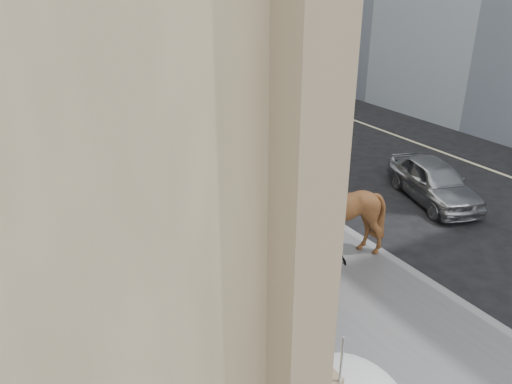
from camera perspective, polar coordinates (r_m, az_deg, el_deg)
ground at (r=11.31m, az=9.94°, el=-14.29°), size 140.00×140.00×0.00m
sidewalk at (r=18.92m, az=-9.63°, el=2.44°), size 5.00×80.00×0.12m
curb at (r=19.91m, az=-2.60°, el=3.88°), size 0.24×80.00×0.12m
lane_line at (r=24.40m, az=14.09°, el=6.90°), size 0.15×70.00×0.01m
far_podium at (r=27.60m, az=22.23°, el=12.11°), size 2.00×80.00×4.00m
streetlight_mid at (r=22.47m, az=-7.58°, el=17.92°), size 1.71×0.24×8.00m
streetlight_far at (r=41.55m, az=-19.29°, el=19.68°), size 1.71×0.24×8.00m
traffic_signal at (r=29.82m, az=-15.18°, el=17.73°), size 4.10×0.22×6.00m
snow_bank at (r=16.68m, az=-11.87°, el=0.74°), size 1.70×18.10×0.76m
mounted_horse_left at (r=10.75m, az=-1.95°, el=-7.60°), size 1.84×2.92×2.80m
mounted_horse_right at (r=12.87m, az=8.89°, el=-2.02°), size 2.42×2.56×2.80m
pedestrian at (r=10.86m, az=7.68°, el=-8.67°), size 1.20×0.58×1.99m
car_silver at (r=17.15m, az=19.67°, el=1.20°), size 2.73×4.27×1.35m
car_grey at (r=32.55m, az=5.09°, el=13.08°), size 2.59×5.22×1.46m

